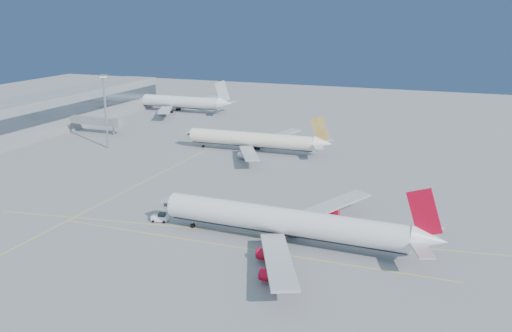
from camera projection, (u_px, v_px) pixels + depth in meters
name	position (u px, v px, depth m)	size (l,w,h in m)	color
ground	(243.00, 223.00, 135.84)	(500.00, 500.00, 0.00)	slate
terminal	(74.00, 107.00, 250.02)	(18.40, 110.00, 15.00)	gray
jet_bridge	(98.00, 121.00, 231.41)	(23.60, 3.60, 6.90)	gray
taxiway_lines	(200.00, 207.00, 146.62)	(118.86, 140.00, 0.02)	yellow
airliner_virgin	(289.00, 222.00, 122.47)	(65.74, 59.09, 16.23)	white
airliner_etihad	(255.00, 140.00, 201.65)	(56.22, 52.04, 14.70)	#F3E7CF
airliner_third	(175.00, 102.00, 281.00)	(61.60, 57.00, 16.57)	white
pushback_tug	(160.00, 218.00, 136.29)	(4.14, 2.96, 2.16)	white
light_mast	(105.00, 105.00, 204.71)	(2.30, 2.30, 26.65)	gray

